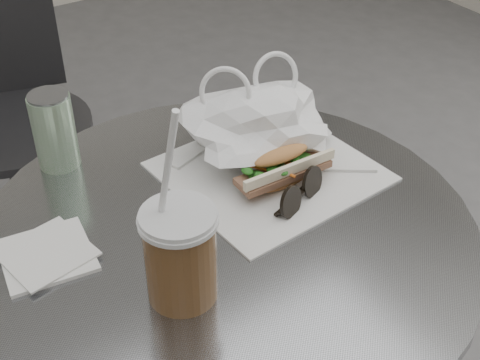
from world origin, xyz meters
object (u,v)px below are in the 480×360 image
chair_far (20,163)px  iced_coffee (180,254)px  banh_mi (282,169)px  sunglasses (300,194)px  drink_can (54,130)px  cafe_table (228,344)px

chair_far → iced_coffee: iced_coffee is taller
banh_mi → iced_coffee: iced_coffee is taller
sunglasses → chair_far: bearing=81.8°
sunglasses → drink_can: size_ratio=0.85×
cafe_table → banh_mi: bearing=15.0°
chair_far → iced_coffee: (-0.03, -1.00, 0.46)m
chair_far → drink_can: drink_can is taller
cafe_table → chair_far: chair_far is taller
drink_can → banh_mi: bearing=-43.0°
chair_far → sunglasses: size_ratio=6.88×
sunglasses → drink_can: bearing=110.2°
chair_far → banh_mi: bearing=119.2°
iced_coffee → sunglasses: iced_coffee is taller
banh_mi → sunglasses: banh_mi is taller
sunglasses → iced_coffee: bearing=174.1°
chair_far → iced_coffee: bearing=103.4°
iced_coffee → drink_can: iced_coffee is taller
chair_far → cafe_table: bearing=111.0°
iced_coffee → sunglasses: bearing=15.5°
drink_can → chair_far: bearing=84.8°
iced_coffee → sunglasses: size_ratio=2.60×
iced_coffee → chair_far: bearing=88.4°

